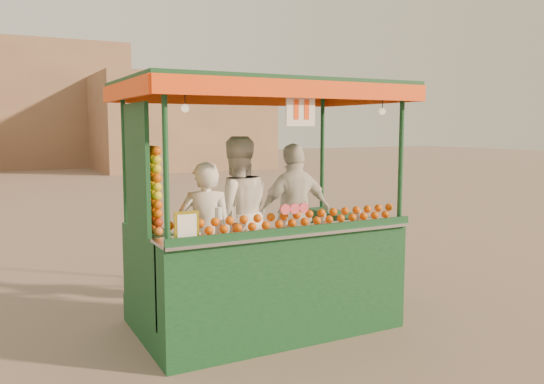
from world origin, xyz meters
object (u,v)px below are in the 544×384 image
vendor_left (206,235)px  vendor_middle (236,215)px  vendor_right (295,214)px  juice_cart (260,251)px

vendor_left → vendor_middle: 0.68m
vendor_left → vendor_right: (1.35, 0.40, 0.08)m
vendor_left → vendor_middle: vendor_middle is taller
juice_cart → vendor_middle: size_ratio=1.65×
juice_cart → vendor_middle: 0.60m
vendor_left → vendor_middle: size_ratio=0.86×
vendor_left → vendor_right: bearing=-138.5°
juice_cart → vendor_left: 0.66m
vendor_right → juice_cart: bearing=31.5°
vendor_right → vendor_middle: bearing=-1.7°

